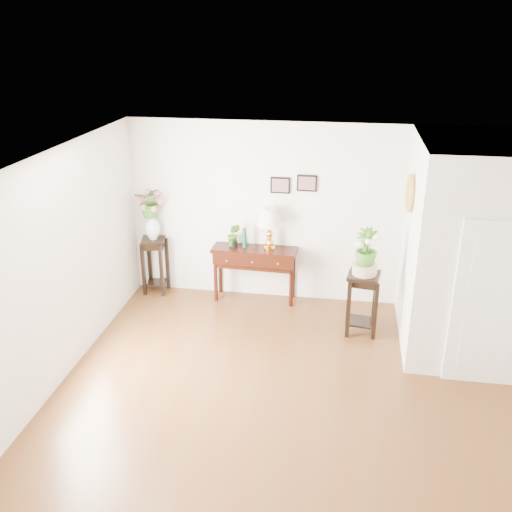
% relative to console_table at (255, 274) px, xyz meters
% --- Properties ---
extents(floor, '(6.00, 5.50, 0.02)m').
position_rel_console_table_xyz_m(floor, '(1.01, -2.57, -0.44)').
color(floor, '#5B3217').
rests_on(floor, ground).
extents(ceiling, '(6.00, 5.50, 0.02)m').
position_rel_console_table_xyz_m(ceiling, '(1.01, -2.57, 2.36)').
color(ceiling, white).
rests_on(ceiling, ground).
extents(wall_back, '(6.00, 0.02, 2.80)m').
position_rel_console_table_xyz_m(wall_back, '(1.01, 0.18, 0.96)').
color(wall_back, white).
rests_on(wall_back, ground).
extents(wall_front, '(6.00, 0.02, 2.80)m').
position_rel_console_table_xyz_m(wall_front, '(1.01, -5.32, 0.96)').
color(wall_front, white).
rests_on(wall_front, ground).
extents(wall_left, '(0.02, 5.50, 2.80)m').
position_rel_console_table_xyz_m(wall_left, '(-1.99, -2.57, 0.96)').
color(wall_left, white).
rests_on(wall_left, ground).
extents(partition, '(1.80, 1.95, 2.80)m').
position_rel_console_table_xyz_m(partition, '(3.11, -0.79, 0.96)').
color(partition, white).
rests_on(partition, floor).
extents(door, '(0.90, 0.05, 2.10)m').
position_rel_console_table_xyz_m(door, '(3.11, -1.79, 0.61)').
color(door, white).
rests_on(door, floor).
extents(art_print_left, '(0.30, 0.02, 0.25)m').
position_rel_console_table_xyz_m(art_print_left, '(0.36, 0.16, 1.41)').
color(art_print_left, black).
rests_on(art_print_left, wall_back).
extents(art_print_right, '(0.30, 0.02, 0.25)m').
position_rel_console_table_xyz_m(art_print_right, '(0.76, 0.16, 1.46)').
color(art_print_right, black).
rests_on(art_print_right, wall_back).
extents(wall_ornament, '(0.07, 0.51, 0.51)m').
position_rel_console_table_xyz_m(wall_ornament, '(2.17, -0.67, 1.61)').
color(wall_ornament, gold).
rests_on(wall_ornament, partition).
extents(console_table, '(1.33, 0.49, 0.88)m').
position_rel_console_table_xyz_m(console_table, '(0.00, 0.00, 0.00)').
color(console_table, black).
rests_on(console_table, floor).
extents(table_lamp, '(0.50, 0.50, 0.67)m').
position_rel_console_table_xyz_m(table_lamp, '(0.23, 0.00, 0.79)').
color(table_lamp, gold).
rests_on(table_lamp, console_table).
extents(green_vase, '(0.07, 0.07, 0.32)m').
position_rel_console_table_xyz_m(green_vase, '(-0.16, 0.00, 0.61)').
color(green_vase, '#0D4E2C').
rests_on(green_vase, console_table).
extents(potted_plant, '(0.20, 0.16, 0.36)m').
position_rel_console_table_xyz_m(potted_plant, '(-0.33, 0.00, 0.62)').
color(potted_plant, '#346C1D').
rests_on(potted_plant, console_table).
extents(plant_stand_a, '(0.44, 0.44, 0.93)m').
position_rel_console_table_xyz_m(plant_stand_a, '(-1.64, 0.00, 0.03)').
color(plant_stand_a, black).
rests_on(plant_stand_a, floor).
extents(porcelain_vase, '(0.25, 0.25, 0.41)m').
position_rel_console_table_xyz_m(porcelain_vase, '(-1.64, 0.00, 0.72)').
color(porcelain_vase, white).
rests_on(porcelain_vase, plant_stand_a).
extents(lily_arrangement, '(0.46, 0.40, 0.50)m').
position_rel_console_table_xyz_m(lily_arrangement, '(-1.64, 0.00, 1.14)').
color(lily_arrangement, '#346C1D').
rests_on(lily_arrangement, porcelain_vase).
extents(plant_stand_b, '(0.48, 0.48, 0.91)m').
position_rel_console_table_xyz_m(plant_stand_b, '(1.66, -0.79, 0.01)').
color(plant_stand_b, black).
rests_on(plant_stand_b, floor).
extents(ceramic_bowl, '(0.42, 0.42, 0.15)m').
position_rel_console_table_xyz_m(ceramic_bowl, '(1.66, -0.79, 0.55)').
color(ceramic_bowl, beige).
rests_on(ceramic_bowl, plant_stand_b).
extents(narcissus, '(0.32, 0.32, 0.54)m').
position_rel_console_table_xyz_m(narcissus, '(1.66, -0.79, 0.86)').
color(narcissus, '#346C1D').
rests_on(narcissus, ceramic_bowl).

